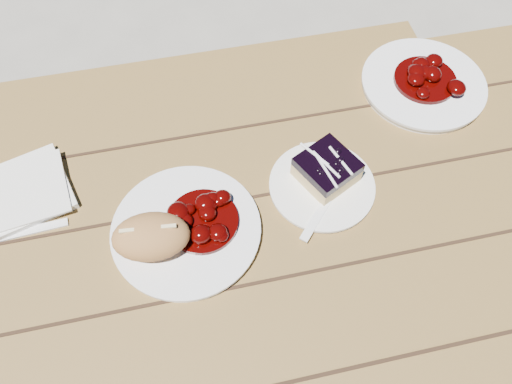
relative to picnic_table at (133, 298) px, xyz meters
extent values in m
plane|color=gray|center=(0.00, 0.00, -0.59)|extent=(60.00, 60.00, 0.00)
cube|color=brown|center=(0.00, 0.00, 0.14)|extent=(2.00, 0.80, 0.05)
cube|color=brown|center=(0.88, 0.32, -0.24)|extent=(0.07, 0.07, 0.70)
cube|color=brown|center=(0.00, 0.65, -0.15)|extent=(1.80, 0.25, 0.04)
cube|color=brown|center=(0.80, 0.65, -0.38)|extent=(0.06, 0.06, 0.42)
cylinder|color=white|center=(0.13, 0.03, 0.17)|extent=(0.25, 0.25, 0.02)
ellipsoid|color=#A97541|center=(0.08, 0.01, 0.21)|extent=(0.13, 0.10, 0.07)
cylinder|color=white|center=(0.38, 0.07, 0.17)|extent=(0.18, 0.18, 0.01)
cube|color=#E1C17A|center=(0.39, 0.09, 0.19)|extent=(0.12, 0.12, 0.03)
cube|color=black|center=(0.39, 0.09, 0.21)|extent=(0.12, 0.12, 0.02)
cube|color=white|center=(-0.14, 0.17, 0.17)|extent=(0.19, 0.19, 0.01)
cylinder|color=white|center=(0.65, 0.27, 0.17)|extent=(0.25, 0.25, 0.02)
camera|label=1|loc=(0.17, -0.37, 0.93)|focal=35.00mm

